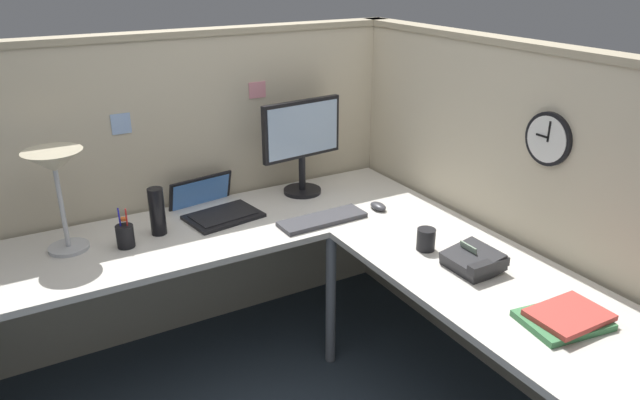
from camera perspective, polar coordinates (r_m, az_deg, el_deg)
The scene contains 17 objects.
ground_plane at distance 2.97m, azimuth -0.13°, elevation -17.58°, with size 6.80×6.80×0.00m, color #2D3842.
cubicle_wall_back at distance 3.15m, azimuth -13.90°, elevation 1.00°, with size 2.57×0.12×1.58m.
cubicle_wall_right at distance 2.85m, azimuth 17.96°, elevation -1.71°, with size 0.12×2.37×1.58m.
desk at distance 2.51m, azimuth -2.52°, elevation -8.14°, with size 2.35×2.15×0.73m.
monitor at distance 3.09m, azimuth -1.74°, elevation 5.78°, with size 0.46×0.20×0.50m.
laptop at distance 2.98m, azimuth -10.18°, elevation -0.68°, with size 0.40×0.43×0.22m.
keyboard at distance 2.83m, azimuth 0.23°, elevation -1.87°, with size 0.43×0.14×0.02m, color #38383D.
computer_mouse at distance 2.98m, azimuth 5.59°, elevation -0.60°, with size 0.06×0.10×0.03m, color #38383D.
desk_lamp_dome at distance 2.67m, azimuth -24.04°, elevation 2.66°, with size 0.24×0.24×0.44m.
pen_cup at distance 2.71m, azimuth -18.16°, elevation -3.27°, with size 0.08×0.08×0.18m.
thermos_flask at distance 2.77m, azimuth -15.34°, elevation -1.06°, with size 0.07×0.07×0.22m, color black.
office_phone at distance 2.48m, azimuth 14.55°, elevation -5.71°, with size 0.19×0.21×0.11m.
book_stack at distance 2.25m, azimuth 22.44°, elevation -10.41°, with size 0.31×0.25×0.04m.
coffee_mug at distance 2.59m, azimuth 10.11°, elevation -3.74°, with size 0.08×0.08×0.10m, color black.
wall_clock at distance 2.57m, azimuth 21.08°, elevation 5.49°, with size 0.04×0.22×0.22m.
pinned_note_leftmost at distance 3.12m, azimuth -6.03°, elevation 10.44°, with size 0.09×0.00×0.08m, color pink.
pinned_note_middle at distance 2.93m, azimuth -18.52°, elevation 6.94°, with size 0.09×0.00×0.10m, color #99B7E5.
Camera 1 is at (-1.13, -1.98, 1.90)m, focal length 33.41 mm.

